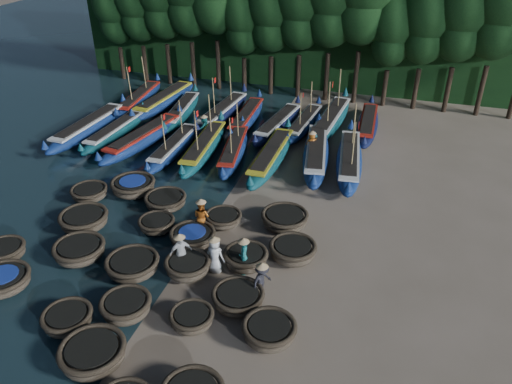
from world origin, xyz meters
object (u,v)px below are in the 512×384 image
(coracle_8, at_px, (192,318))
(long_boat_15, at_px, (304,123))
(long_boat_6, at_px, (271,156))
(coracle_17, at_px, (193,237))
(coracle_7, at_px, (126,306))
(long_boat_10, at_px, (164,100))
(fisherman_1, at_px, (244,255))
(coracle_5, at_px, (4,280))
(long_boat_11, at_px, (182,111))
(fisherman_5, at_px, (204,127))
(coracle_15, at_px, (84,220))
(long_boat_5, at_px, (234,150))
(coracle_19, at_px, (293,251))
(long_boat_1, at_px, (115,131))
(coracle_24, at_px, (285,219))
(fisherman_2, at_px, (202,216))
(coracle_12, at_px, (133,265))
(long_boat_9, at_px, (139,99))
(long_boat_8, at_px, (349,160))
(fisherman_0, at_px, (215,254))
(long_boat_0, at_px, (89,127))
(coracle_11, at_px, (79,250))
(coracle_18, at_px, (246,258))
(coracle_23, at_px, (223,218))
(long_boat_2, at_px, (144,138))
(coracle_22, at_px, (166,201))
(coracle_9, at_px, (269,331))
(coracle_16, at_px, (157,224))
(long_boat_14, at_px, (278,124))
(coracle_10, at_px, (5,251))
(long_boat_16, at_px, (331,119))
(long_boat_7, at_px, (316,153))
(long_boat_13, at_px, (246,117))
(long_boat_3, at_px, (174,147))
(fisherman_4, at_px, (181,251))
(fisherman_6, at_px, (312,144))
(coracle_13, at_px, (188,266))
(coracle_2, at_px, (93,354))
(coracle_14, at_px, (238,298))
(coracle_20, at_px, (89,193))
(coracle_6, at_px, (68,319))
(long_boat_4, at_px, (204,147))
(coracle_21, at_px, (133,186))

(coracle_8, distance_m, long_boat_15, 19.63)
(long_boat_6, bearing_deg, coracle_17, -98.02)
(coracle_7, relative_size, coracle_8, 1.04)
(long_boat_10, height_order, fisherman_1, fisherman_1)
(coracle_5, xyz_separation_m, coracle_8, (8.36, 0.33, -0.05))
(long_boat_10, xyz_separation_m, long_boat_11, (2.14, -1.56, -0.07))
(fisherman_5, bearing_deg, coracle_15, -6.82)
(long_boat_5, bearing_deg, long_boat_10, 130.90)
(coracle_19, bearing_deg, long_boat_1, 147.33)
(coracle_24, xyz_separation_m, fisherman_2, (-3.74, -1.64, 0.49))
(coracle_12, xyz_separation_m, long_boat_9, (-9.55, 18.30, 0.13))
(coracle_17, distance_m, long_boat_8, 11.50)
(fisherman_0, xyz_separation_m, fisherman_5, (-5.76, 12.99, -0.10))
(long_boat_0, distance_m, long_boat_5, 10.65)
(coracle_7, height_order, coracle_11, coracle_7)
(coracle_18, distance_m, coracle_23, 3.52)
(long_boat_2, bearing_deg, coracle_22, -44.36)
(coracle_9, height_order, coracle_15, coracle_15)
(coracle_17, relative_size, coracle_22, 1.04)
(long_boat_2, height_order, long_boat_6, long_boat_2)
(coracle_16, xyz_separation_m, long_boat_2, (-5.23, 8.56, 0.21))
(long_boat_14, bearing_deg, coracle_10, -106.90)
(long_boat_9, xyz_separation_m, long_boat_16, (15.12, 0.15, 0.05))
(long_boat_0, height_order, long_boat_7, long_boat_0)
(coracle_12, bearing_deg, fisherman_0, 18.97)
(long_boat_13, height_order, fisherman_1, fisherman_1)
(coracle_23, relative_size, long_boat_0, 0.24)
(long_boat_15, bearing_deg, long_boat_3, -133.72)
(fisherman_4, bearing_deg, long_boat_15, 39.42)
(long_boat_16, xyz_separation_m, fisherman_6, (-0.42, -4.94, 0.27))
(coracle_13, height_order, long_boat_15, long_boat_15)
(coracle_2, bearing_deg, long_boat_13, 93.84)
(coracle_13, distance_m, coracle_17, 2.21)
(coracle_14, relative_size, long_boat_2, 0.24)
(coracle_8, bearing_deg, long_boat_10, 118.43)
(fisherman_2, bearing_deg, coracle_20, 11.84)
(coracle_13, distance_m, long_boat_11, 18.09)
(coracle_6, distance_m, coracle_12, 3.65)
(coracle_2, relative_size, long_boat_13, 0.36)
(coracle_6, bearing_deg, long_boat_14, 81.86)
(coracle_23, height_order, long_boat_16, long_boat_16)
(long_boat_4, bearing_deg, coracle_12, -87.73)
(coracle_2, bearing_deg, fisherman_4, 82.15)
(coracle_13, height_order, long_boat_16, long_boat_16)
(coracle_9, height_order, coracle_24, coracle_9)
(coracle_21, height_order, fisherman_6, fisherman_6)
(coracle_17, distance_m, coracle_20, 7.33)
(long_boat_6, distance_m, fisherman_0, 10.50)
(coracle_17, relative_size, long_boat_11, 0.34)
(coracle_2, distance_m, coracle_18, 7.52)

